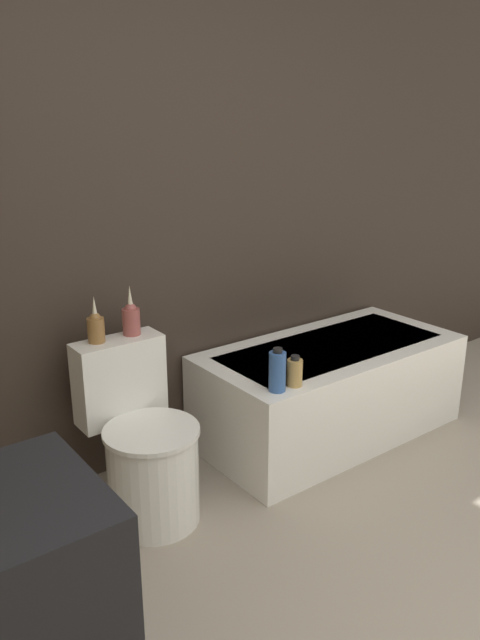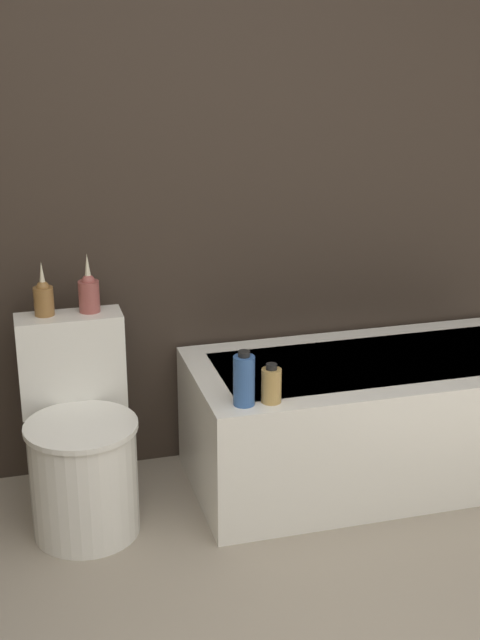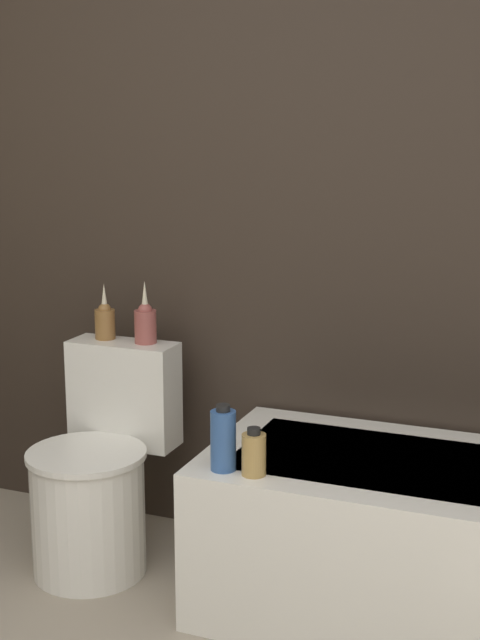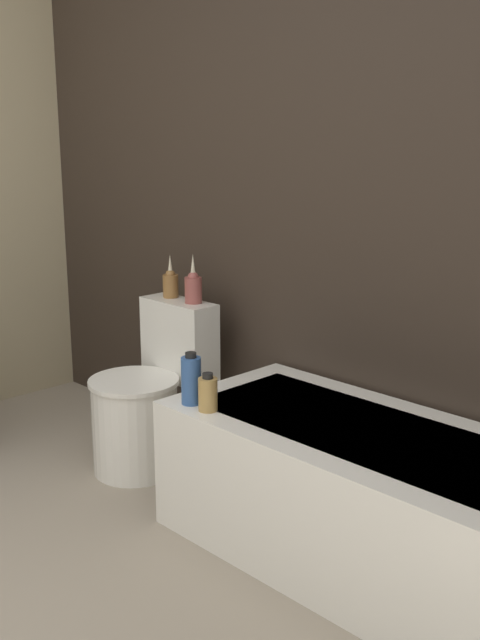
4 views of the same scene
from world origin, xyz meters
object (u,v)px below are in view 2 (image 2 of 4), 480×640
object	(u,v)px
vase_gold	(44,297)
vase_silver	(89,292)
toilet	(81,447)
shampoo_bottle_short	(271,385)
bathtub	(369,418)
shampoo_bottle_tall	(244,380)

from	to	relation	value
vase_gold	vase_silver	xyz separation A→B (m)	(0.16, -0.00, 0.01)
toilet	shampoo_bottle_short	bearing A→B (deg)	-18.35
bathtub	shampoo_bottle_short	distance (m)	0.64
bathtub	shampoo_bottle_tall	distance (m)	0.73
vase_silver	shampoo_bottle_short	bearing A→B (deg)	-37.26
vase_gold	shampoo_bottle_tall	world-z (taller)	vase_gold
toilet	vase_silver	xyz separation A→B (m)	(0.08, 0.22, 0.52)
vase_silver	shampoo_bottle_tall	xyz separation A→B (m)	(0.48, -0.43, -0.23)
toilet	shampoo_bottle_tall	world-z (taller)	toilet
bathtub	shampoo_bottle_tall	world-z (taller)	shampoo_bottle_tall
vase_silver	shampoo_bottle_tall	distance (m)	0.68
bathtub	shampoo_bottle_short	xyz separation A→B (m)	(-0.50, -0.26, 0.32)
vase_gold	vase_silver	world-z (taller)	vase_silver
toilet	vase_silver	size ratio (longest dim) A/B	3.36
toilet	shampoo_bottle_short	world-z (taller)	toilet
shampoo_bottle_tall	toilet	bearing A→B (deg)	159.15
toilet	vase_silver	world-z (taller)	vase_silver
vase_silver	vase_gold	bearing A→B (deg)	178.86
toilet	vase_gold	size ratio (longest dim) A/B	3.70
shampoo_bottle_tall	shampoo_bottle_short	size ratio (longest dim) A/B	1.39
vase_gold	vase_silver	bearing A→B (deg)	-1.14
vase_gold	shampoo_bottle_tall	bearing A→B (deg)	-34.17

